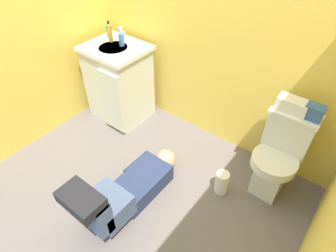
{
  "coord_description": "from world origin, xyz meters",
  "views": [
    {
      "loc": [
        1.11,
        -0.99,
        2.04
      ],
      "look_at": [
        -0.01,
        0.44,
        0.45
      ],
      "focal_mm": 30.33,
      "sensor_mm": 36.0,
      "label": 1
    }
  ],
  "objects": [
    {
      "name": "bottle_blue",
      "position": [
        -0.83,
        0.77,
        0.88
      ],
      "size": [
        0.05,
        0.05,
        0.12
      ],
      "primitive_type": "cylinder",
      "color": "#3967B2",
      "rests_on": "vanity_cabinet"
    },
    {
      "name": "ground_plane",
      "position": [
        0.0,
        0.0,
        -0.02
      ],
      "size": [
        3.04,
        3.08,
        0.04
      ],
      "primitive_type": "cube",
      "color": "slate"
    },
    {
      "name": "vanity_cabinet",
      "position": [
        -0.87,
        0.71,
        0.42
      ],
      "size": [
        0.6,
        0.53,
        0.82
      ],
      "color": "silver",
      "rests_on": "ground_plane"
    },
    {
      "name": "faucet",
      "position": [
        -0.87,
        0.85,
        0.87
      ],
      "size": [
        0.02,
        0.02,
        0.1
      ],
      "primitive_type": "cylinder",
      "color": "silver",
      "rests_on": "vanity_cabinet"
    },
    {
      "name": "wall_back",
      "position": [
        0.0,
        1.08,
        1.2
      ],
      "size": [
        2.7,
        0.08,
        2.4
      ],
      "primitive_type": "cube",
      "color": "#E6C54B",
      "rests_on": "ground_plane"
    },
    {
      "name": "bottle_clear",
      "position": [
        -0.91,
        0.84,
        0.89
      ],
      "size": [
        0.04,
        0.04,
        0.14
      ],
      "primitive_type": "cylinder",
      "color": "silver",
      "rests_on": "vanity_cabinet"
    },
    {
      "name": "paper_towel_roll",
      "position": [
        0.55,
        0.46,
        0.11
      ],
      "size": [
        0.11,
        0.11,
        0.22
      ],
      "primitive_type": "cylinder",
      "color": "white",
      "rests_on": "ground_plane"
    },
    {
      "name": "toiletry_bag",
      "position": [
        0.96,
        0.87,
        0.81
      ],
      "size": [
        0.12,
        0.09,
        0.11
      ],
      "primitive_type": "cube",
      "color": "#33598C",
      "rests_on": "toilet"
    },
    {
      "name": "bottle_amber",
      "position": [
        -0.98,
        0.77,
        0.9
      ],
      "size": [
        0.04,
        0.04,
        0.16
      ],
      "primitive_type": "cylinder",
      "color": "gold",
      "rests_on": "vanity_cabinet"
    },
    {
      "name": "toilet",
      "position": [
        0.85,
        0.78,
        0.37
      ],
      "size": [
        0.36,
        0.46,
        0.75
      ],
      "color": "silver",
      "rests_on": "ground_plane"
    },
    {
      "name": "tissue_box",
      "position": [
        0.81,
        0.87,
        0.8
      ],
      "size": [
        0.22,
        0.11,
        0.1
      ],
      "primitive_type": "cube",
      "color": "silver",
      "rests_on": "toilet"
    },
    {
      "name": "wall_left",
      "position": [
        -1.31,
        0.0,
        1.2
      ],
      "size": [
        0.08,
        2.08,
        2.4
      ],
      "primitive_type": "cube",
      "color": "#E6C54B",
      "rests_on": "ground_plane"
    },
    {
      "name": "person_plumber",
      "position": [
        0.0,
        -0.13,
        0.18
      ],
      "size": [
        0.39,
        1.06,
        0.52
      ],
      "color": "navy",
      "rests_on": "ground_plane"
    },
    {
      "name": "soap_dispenser",
      "position": [
        -1.06,
        0.83,
        0.89
      ],
      "size": [
        0.06,
        0.06,
        0.17
      ],
      "color": "#3B9462",
      "rests_on": "vanity_cabinet"
    }
  ]
}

